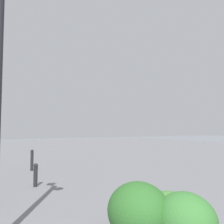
{
  "coord_description": "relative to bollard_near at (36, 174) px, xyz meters",
  "views": [
    {
      "loc": [
        -0.87,
        1.35,
        1.74
      ],
      "look_at": [
        9.45,
        -4.78,
        2.55
      ],
      "focal_mm": 39.32,
      "sensor_mm": 36.0,
      "label": 1
    }
  ],
  "objects": [
    {
      "name": "bollard_mid",
      "position": [
        2.93,
        -0.55,
        0.09
      ],
      "size": [
        0.13,
        0.13,
        0.87
      ],
      "color": "#232328",
      "rests_on": "ground"
    },
    {
      "name": "shrub_round",
      "position": [
        -4.44,
        -0.52,
        0.09
      ],
      "size": [
        1.06,
        0.95,
        0.9
      ],
      "color": "#2D6628",
      "rests_on": "ground"
    },
    {
      "name": "shrub_low",
      "position": [
        -4.99,
        -0.95,
        0.04
      ],
      "size": [
        0.95,
        0.85,
        0.81
      ],
      "color": "#387533",
      "rests_on": "ground"
    },
    {
      "name": "shrub_wide",
      "position": [
        -4.68,
        -0.94,
        0.01
      ],
      "size": [
        0.88,
        0.79,
        0.75
      ],
      "color": "#477F38",
      "rests_on": "ground"
    },
    {
      "name": "bollard_near",
      "position": [
        0.0,
        0.0,
        0.0
      ],
      "size": [
        0.13,
        0.13,
        0.69
      ],
      "color": "#232328",
      "rests_on": "ground"
    }
  ]
}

